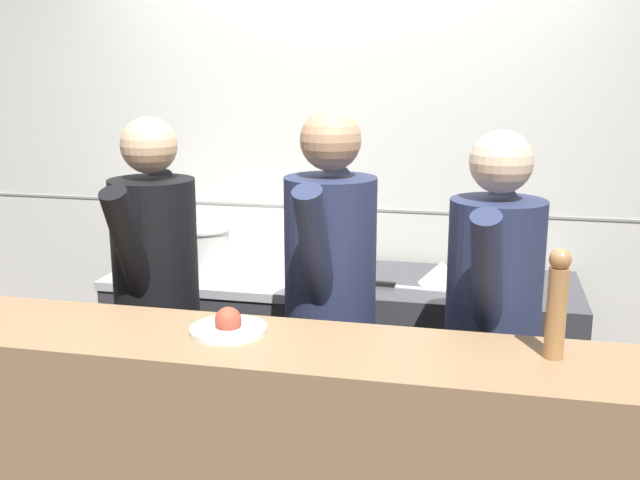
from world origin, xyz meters
TOP-DOWN VIEW (x-y plane):
  - wall_back_tiled at (0.00, 1.35)m, footprint 8.00×0.06m
  - oven_range at (-0.53, 0.94)m, footprint 1.01×0.71m
  - prep_counter at (0.58, 0.94)m, footprint 1.09×0.65m
  - stock_pot at (-0.62, 0.89)m, footprint 0.27×0.27m
  - mixing_bowl_steel at (0.51, 0.94)m, footprint 0.21×0.21m
  - chefs_knife at (0.35, 0.82)m, footprint 0.36×0.06m
  - plated_dish_main at (-0.10, -0.22)m, footprint 0.25×0.25m
  - pepper_mill at (0.90, -0.21)m, footprint 0.06×0.06m
  - chef_head_cook at (-0.60, 0.32)m, footprint 0.34×0.73m
  - chef_sous at (0.12, 0.31)m, footprint 0.36×0.75m
  - chef_line at (0.73, 0.26)m, footprint 0.38×0.72m

SIDE VIEW (x-z plane):
  - prep_counter at x=0.58m, z-range 0.00..0.90m
  - oven_range at x=-0.53m, z-range 0.00..0.90m
  - chefs_knife at x=0.35m, z-range 0.90..0.92m
  - chef_line at x=0.73m, z-range 0.09..1.75m
  - chef_head_cook at x=-0.60m, z-range 0.09..1.77m
  - mixing_bowl_steel at x=0.51m, z-range 0.90..1.00m
  - chef_sous at x=0.12m, z-range 0.10..1.81m
  - stock_pot at x=-0.62m, z-range 0.91..1.12m
  - plated_dish_main at x=-0.10m, z-range 1.01..1.10m
  - pepper_mill at x=0.90m, z-range 1.04..1.37m
  - wall_back_tiled at x=0.00m, z-range 0.00..2.60m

